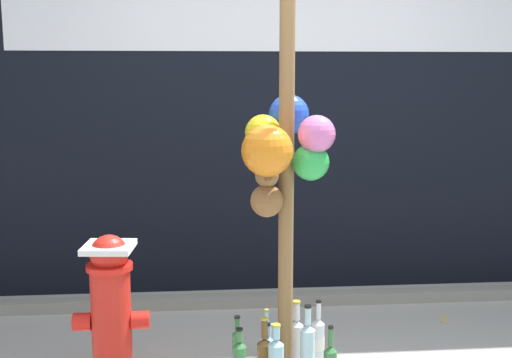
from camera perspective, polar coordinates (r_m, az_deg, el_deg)
The scene contains 11 objects.
building_wall at distance 4.78m, azimuth 1.39°, elevation 11.77°, with size 10.00×0.21×3.64m.
curb_strip at distance 4.61m, azimuth 1.90°, elevation -10.67°, with size 8.00×0.12×0.08m, color gray.
memorial_post at distance 3.21m, azimuth 2.55°, elevation 6.25°, with size 0.59×0.60×2.57m.
fire_hydrant at distance 3.48m, azimuth -12.79°, elevation -10.98°, with size 0.39×0.27×0.80m.
bottle_2 at distance 3.77m, azimuth 5.54°, elevation -13.99°, with size 0.08×0.08×0.35m.
bottle_3 at distance 3.59m, azimuth 1.00°, elevation -15.38°, with size 0.08×0.08×0.30m.
bottle_4 at distance 3.79m, azimuth 0.94°, elevation -13.94°, with size 0.06×0.06×0.29m.
bottle_5 at distance 3.66m, azimuth 3.59°, elevation -14.18°, with size 0.08×0.08×0.39m.
bottle_6 at distance 3.70m, azimuth -1.67°, elevation -14.56°, with size 0.06×0.06×0.29m.
bottle_8 at distance 3.51m, azimuth 4.60°, elevation -14.98°, with size 0.08×0.08×0.42m.
litter_1 at distance 4.54m, azimuth 16.40°, elevation -11.85°, with size 0.14×0.06×0.01m, color tan.
Camera 1 is at (-0.52, -2.91, 1.61)m, focal length 44.91 mm.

